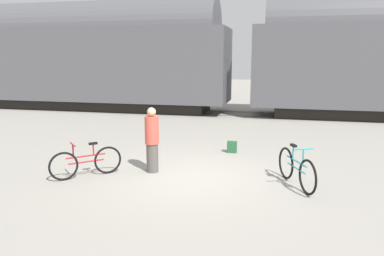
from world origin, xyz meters
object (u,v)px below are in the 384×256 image
object	(u,v)px
bicycle_maroon	(86,162)
bicycle_teal	(296,169)
person_in_red	(152,140)
backpack	(232,147)
freight_train	(241,53)

from	to	relation	value
bicycle_maroon	bicycle_teal	distance (m)	4.90
person_in_red	backpack	bearing A→B (deg)	-58.35
person_in_red	freight_train	bearing A→B (deg)	-29.05
freight_train	bicycle_maroon	size ratio (longest dim) A/B	45.63
freight_train	backpack	size ratio (longest dim) A/B	173.55
bicycle_teal	backpack	bearing A→B (deg)	123.67
bicycle_maroon	person_in_red	distance (m)	1.66
backpack	person_in_red	bearing A→B (deg)	-125.28
bicycle_teal	bicycle_maroon	bearing A→B (deg)	-174.29
bicycle_maroon	bicycle_teal	world-z (taller)	bicycle_teal
bicycle_maroon	bicycle_teal	xyz separation A→B (m)	(4.88, 0.49, 0.03)
backpack	bicycle_teal	bearing A→B (deg)	-56.33
bicycle_maroon	bicycle_teal	size ratio (longest dim) A/B	0.76
freight_train	bicycle_teal	distance (m)	11.11
freight_train	person_in_red	world-z (taller)	freight_train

